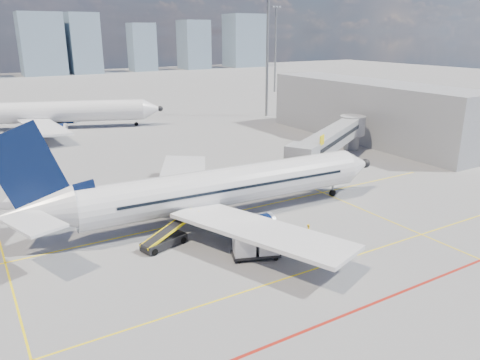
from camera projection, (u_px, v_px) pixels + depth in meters
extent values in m
plane|color=gray|center=(262.00, 244.00, 41.75)|extent=(420.00, 420.00, 0.00)
cube|color=yellow|center=(219.00, 215.00, 48.27)|extent=(60.00, 0.18, 0.01)
cube|color=yellow|center=(304.00, 272.00, 36.86)|extent=(80.00, 0.15, 0.01)
cube|color=yellow|center=(359.00, 208.00, 50.29)|extent=(0.15, 28.00, 0.01)
cube|color=yellow|center=(5.00, 263.00, 38.39)|extent=(0.15, 30.00, 0.01)
cube|color=maroon|center=(359.00, 309.00, 31.97)|extent=(90.00, 0.25, 0.01)
cube|color=#9C9EA5|center=(331.00, 139.00, 64.72)|extent=(20.84, 13.93, 2.60)
cube|color=black|center=(331.00, 138.00, 64.66)|extent=(20.52, 13.82, 0.55)
cube|color=#9C9EA5|center=(302.00, 157.00, 55.40)|extent=(4.49, 4.56, 3.00)
cube|color=black|center=(316.00, 176.00, 60.47)|extent=(2.20, 1.00, 0.70)
cylinder|color=slate|center=(316.00, 166.00, 60.06)|extent=(0.56, 0.56, 2.70)
cylinder|color=slate|center=(346.00, 142.00, 71.78)|extent=(0.60, 0.60, 3.90)
cylinder|color=#9C9EA5|center=(352.00, 125.00, 74.30)|extent=(4.00, 4.00, 3.00)
cylinder|color=gray|center=(352.00, 137.00, 74.89)|extent=(2.40, 2.40, 3.90)
cube|color=yellow|center=(322.00, 140.00, 56.07)|extent=(1.26, 0.82, 1.20)
cube|color=#9C9EA5|center=(370.00, 111.00, 81.18)|extent=(10.00, 42.00, 10.00)
cube|color=black|center=(350.00, 113.00, 78.81)|extent=(0.25, 40.00, 4.50)
cylinder|color=slate|center=(267.00, 59.00, 101.55)|extent=(0.56, 0.56, 25.00)
cylinder|color=slate|center=(275.00, 51.00, 143.41)|extent=(0.56, 0.56, 25.00)
cube|color=slate|center=(276.00, 7.00, 139.55)|extent=(3.20, 0.40, 0.50)
cube|color=silver|center=(274.00, 7.00, 138.76)|extent=(0.60, 0.15, 0.35)
cube|color=silver|center=(277.00, 7.00, 139.35)|extent=(0.60, 0.15, 0.35)
cube|color=silver|center=(280.00, 7.00, 139.94)|extent=(0.60, 0.15, 0.35)
cube|color=#738A9F|center=(42.00, 44.00, 199.42)|extent=(17.75, 12.17, 26.08)
cube|color=#738A9F|center=(83.00, 43.00, 208.07)|extent=(12.92, 13.06, 26.14)
cube|color=#738A9F|center=(142.00, 47.00, 222.09)|extent=(11.60, 9.47, 22.01)
cube|color=#738A9F|center=(194.00, 45.00, 235.31)|extent=(13.09, 13.20, 23.61)
cube|color=#738A9F|center=(245.00, 41.00, 249.73)|extent=(19.79, 14.49, 26.96)
cylinder|color=silver|center=(229.00, 186.00, 47.02)|extent=(29.93, 5.55, 3.87)
cone|color=silver|center=(356.00, 165.00, 54.47)|extent=(3.78, 4.06, 3.87)
sphere|color=black|center=(365.00, 163.00, 55.09)|extent=(1.15, 1.15, 1.09)
cone|color=silver|center=(34.00, 212.00, 38.79)|extent=(6.56, 4.22, 3.87)
cube|color=black|center=(348.00, 162.00, 53.72)|extent=(1.57, 1.57, 0.45)
cube|color=silver|center=(183.00, 175.00, 54.19)|extent=(12.09, 16.92, 0.57)
cube|color=silver|center=(261.00, 230.00, 39.16)|extent=(10.63, 17.14, 0.57)
cylinder|color=#071337|center=(202.00, 192.00, 52.34)|extent=(3.69, 2.48, 2.28)
cylinder|color=#071337|center=(252.00, 228.00, 42.65)|extent=(3.69, 2.48, 2.28)
cylinder|color=silver|center=(217.00, 189.00, 53.18)|extent=(0.48, 2.36, 2.34)
cylinder|color=silver|center=(270.00, 225.00, 43.50)|extent=(0.48, 2.36, 2.34)
cube|color=#071337|center=(29.00, 173.00, 37.75)|extent=(6.81, 0.70, 8.46)
cube|color=#071337|center=(63.00, 196.00, 39.54)|extent=(5.60, 0.61, 2.13)
cube|color=silver|center=(25.00, 197.00, 41.18)|extent=(5.06, 6.29, 0.22)
cube|color=silver|center=(32.00, 222.00, 35.83)|extent=(4.60, 6.22, 0.22)
cylinder|color=slate|center=(333.00, 189.00, 53.73)|extent=(0.30, 0.30, 1.80)
cylinder|color=black|center=(332.00, 193.00, 53.89)|extent=(0.77, 0.32, 0.76)
cylinder|color=slate|center=(210.00, 203.00, 49.51)|extent=(0.34, 0.34, 1.60)
cylinder|color=black|center=(210.00, 206.00, 49.60)|extent=(1.04, 0.71, 1.00)
cylinder|color=slate|center=(232.00, 220.00, 45.16)|extent=(0.34, 0.34, 1.60)
cylinder|color=black|center=(232.00, 222.00, 45.26)|extent=(1.04, 0.71, 1.00)
cube|color=black|center=(225.00, 178.00, 48.76)|extent=(24.37, 1.48, 0.26)
cube|color=black|center=(242.00, 188.00, 45.54)|extent=(24.37, 1.48, 0.26)
cylinder|color=silver|center=(61.00, 112.00, 90.70)|extent=(30.74, 14.65, 4.07)
cone|color=silver|center=(153.00, 109.00, 93.87)|extent=(4.93, 5.11, 4.07)
sphere|color=black|center=(160.00, 109.00, 94.13)|extent=(1.47, 1.47, 1.15)
cube|color=black|center=(146.00, 106.00, 93.45)|extent=(2.01, 2.01, 0.47)
cube|color=silver|center=(62.00, 110.00, 99.53)|extent=(15.89, 16.11, 0.60)
cube|color=silver|center=(44.00, 127.00, 81.98)|extent=(6.54, 17.52, 0.60)
cylinder|color=#071337|center=(65.00, 119.00, 96.99)|extent=(4.35, 3.55, 2.40)
cylinder|color=#071337|center=(54.00, 130.00, 85.68)|extent=(4.35, 3.55, 2.40)
cylinder|color=silver|center=(75.00, 118.00, 97.35)|extent=(1.19, 2.43, 2.46)
cylinder|color=silver|center=(66.00, 130.00, 86.04)|extent=(1.19, 2.43, 2.46)
cylinder|color=black|center=(60.00, 123.00, 93.89)|extent=(1.16, 0.96, 1.00)
cylinder|color=black|center=(55.00, 129.00, 88.82)|extent=(1.16, 0.96, 1.00)
cylinder|color=black|center=(136.00, 124.00, 94.13)|extent=(0.81, 0.53, 0.76)
cube|color=silver|center=(313.00, 245.00, 40.38)|extent=(2.56, 2.06, 0.82)
cube|color=silver|center=(311.00, 240.00, 39.87)|extent=(1.42, 1.50, 0.61)
cube|color=black|center=(312.00, 238.00, 39.80)|extent=(1.31, 1.41, 0.36)
cylinder|color=black|center=(315.00, 253.00, 39.51)|extent=(0.61, 0.45, 0.57)
cylinder|color=black|center=(303.00, 249.00, 40.11)|extent=(0.61, 0.45, 0.57)
cylinder|color=black|center=(323.00, 246.00, 40.81)|extent=(0.61, 0.45, 0.57)
cylinder|color=black|center=(311.00, 243.00, 41.41)|extent=(0.61, 0.45, 0.57)
cube|color=black|center=(256.00, 254.00, 39.19)|extent=(4.38, 3.12, 0.20)
cube|color=silver|center=(244.00, 244.00, 38.73)|extent=(2.21, 2.18, 1.72)
cube|color=silver|center=(268.00, 242.00, 39.06)|extent=(2.21, 2.18, 1.72)
cylinder|color=black|center=(239.00, 261.00, 38.26)|extent=(0.39, 0.27, 0.36)
cylinder|color=black|center=(236.00, 253.00, 39.72)|extent=(0.39, 0.27, 0.36)
cylinder|color=black|center=(276.00, 258.00, 38.77)|extent=(0.39, 0.27, 0.36)
cylinder|color=black|center=(272.00, 250.00, 40.23)|extent=(0.39, 0.27, 0.36)
cube|color=black|center=(164.00, 242.00, 41.14)|extent=(4.44, 2.61, 0.70)
cube|color=black|center=(171.00, 228.00, 41.38)|extent=(6.03, 2.64, 1.84)
cube|color=yellow|center=(167.00, 227.00, 41.74)|extent=(5.79, 1.76, 1.92)
cube|color=yellow|center=(175.00, 230.00, 41.03)|extent=(5.79, 1.76, 1.92)
cylinder|color=black|center=(154.00, 252.00, 39.62)|extent=(0.64, 0.40, 0.60)
cylinder|color=black|center=(145.00, 247.00, 40.52)|extent=(0.64, 0.40, 0.60)
cylinder|color=black|center=(183.00, 240.00, 41.86)|extent=(0.64, 0.40, 0.60)
cylinder|color=black|center=(173.00, 236.00, 42.76)|extent=(0.64, 0.40, 0.60)
imported|color=yellow|center=(309.00, 232.00, 42.46)|extent=(0.61, 0.66, 1.52)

